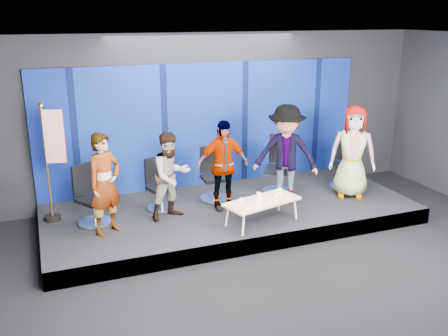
{
  "coord_description": "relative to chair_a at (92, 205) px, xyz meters",
  "views": [
    {
      "loc": [
        -3.34,
        -5.86,
        3.85
      ],
      "look_at": [
        -0.17,
        2.4,
        1.11
      ],
      "focal_mm": 40.0,
      "sensor_mm": 36.0,
      "label": 1
    }
  ],
  "objects": [
    {
      "name": "chair_c",
      "position": [
        2.41,
        0.38,
        -0.0
      ],
      "size": [
        0.61,
        0.61,
        1.05
      ],
      "rotation": [
        0.0,
        0.0,
        -0.04
      ],
      "color": "silver",
      "rests_on": "riser"
    },
    {
      "name": "mug_c",
      "position": [
        2.81,
        -0.89,
        0.12
      ],
      "size": [
        0.08,
        0.08,
        0.1
      ],
      "primitive_type": "cylinder",
      "color": "white",
      "rests_on": "coffee_table"
    },
    {
      "name": "chair_a",
      "position": [
        0.0,
        0.0,
        0.0
      ],
      "size": [
        0.83,
        0.83,
        1.07
      ],
      "rotation": [
        0.0,
        0.0,
        0.56
      ],
      "color": "silver",
      "rests_on": "riser"
    },
    {
      "name": "panelist_a",
      "position": [
        0.2,
        -0.46,
        0.51
      ],
      "size": [
        0.75,
        0.69,
        1.73
      ],
      "primitive_type": "imported",
      "rotation": [
        0.0,
        0.0,
        0.56
      ],
      "color": "black",
      "rests_on": "riser"
    },
    {
      "name": "panelist_d",
      "position": [
        3.67,
        -0.23,
        0.61
      ],
      "size": [
        1.43,
        1.31,
        1.93
      ],
      "primitive_type": "imported",
      "rotation": [
        0.0,
        0.0,
        -0.62
      ],
      "color": "black",
      "rests_on": "riser"
    },
    {
      "name": "ground",
      "position": [
        2.59,
        -2.59,
        -0.65
      ],
      "size": [
        10.0,
        10.0,
        0.0
      ],
      "primitive_type": "plane",
      "color": "black",
      "rests_on": "ground"
    },
    {
      "name": "chair_b",
      "position": [
        1.28,
        0.26,
        -0.03
      ],
      "size": [
        0.69,
        0.69,
        0.98
      ],
      "rotation": [
        0.0,
        0.0,
        0.3
      ],
      "color": "silver",
      "rests_on": "riser"
    },
    {
      "name": "mug_b",
      "position": [
        2.66,
        -1.18,
        0.12
      ],
      "size": [
        0.08,
        0.08,
        0.09
      ],
      "primitive_type": "cylinder",
      "color": "white",
      "rests_on": "coffee_table"
    },
    {
      "name": "chair_d",
      "position": [
        3.8,
        0.26,
        0.04
      ],
      "size": [
        0.94,
        0.94,
        1.19
      ],
      "rotation": [
        0.0,
        0.0,
        -0.62
      ],
      "color": "silver",
      "rests_on": "riser"
    },
    {
      "name": "chair_e",
      "position": [
        5.27,
        0.04,
        0.03
      ],
      "size": [
        0.88,
        0.88,
        1.14
      ],
      "rotation": [
        0.0,
        0.0,
        -0.53
      ],
      "color": "silver",
      "rests_on": "riser"
    },
    {
      "name": "mug_a",
      "position": [
        2.41,
        -1.07,
        0.12
      ],
      "size": [
        0.09,
        0.09,
        0.1
      ],
      "primitive_type": "cylinder",
      "color": "white",
      "rests_on": "coffee_table"
    },
    {
      "name": "coffee_table",
      "position": [
        2.81,
        -1.03,
        0.03
      ],
      "size": [
        1.47,
        0.91,
        0.42
      ],
      "rotation": [
        0.0,
        0.0,
        0.27
      ],
      "color": "tan",
      "rests_on": "riser"
    },
    {
      "name": "flag_stand",
      "position": [
        -0.56,
        0.36,
        0.78
      ],
      "size": [
        0.48,
        0.28,
        2.13
      ],
      "rotation": [
        0.0,
        0.0,
        -0.26
      ],
      "color": "black",
      "rests_on": "riser"
    },
    {
      "name": "mug_e",
      "position": [
        3.25,
        -0.83,
        0.12
      ],
      "size": [
        0.08,
        0.08,
        0.1
      ],
      "primitive_type": "cylinder",
      "color": "white",
      "rests_on": "coffee_table"
    },
    {
      "name": "mug_d",
      "position": [
        3.11,
        -0.97,
        0.11
      ],
      "size": [
        0.07,
        0.07,
        0.08
      ],
      "primitive_type": "cylinder",
      "color": "white",
      "rests_on": "coffee_table"
    },
    {
      "name": "riser",
      "position": [
        2.59,
        -0.09,
        -0.5
      ],
      "size": [
        7.0,
        3.0,
        0.3
      ],
      "primitive_type": "cube",
      "color": "black",
      "rests_on": "ground"
    },
    {
      "name": "panelist_c",
      "position": [
        2.41,
        -0.12,
        0.5
      ],
      "size": [
        1.01,
        0.45,
        1.71
      ],
      "primitive_type": "imported",
      "rotation": [
        0.0,
        0.0,
        -0.04
      ],
      "color": "black",
      "rests_on": "riser"
    },
    {
      "name": "panelist_e",
      "position": [
        5.07,
        -0.43,
        0.58
      ],
      "size": [
        1.08,
        0.97,
        1.85
      ],
      "primitive_type": "imported",
      "rotation": [
        0.0,
        0.0,
        -0.53
      ],
      "color": "black",
      "rests_on": "riser"
    },
    {
      "name": "room_walls",
      "position": [
        2.59,
        -2.59,
        1.78
      ],
      "size": [
        10.02,
        8.02,
        3.51
      ],
      "color": "black",
      "rests_on": "ground"
    },
    {
      "name": "panelist_b",
      "position": [
        1.38,
        -0.23,
        0.44
      ],
      "size": [
        0.91,
        0.8,
        1.59
      ],
      "primitive_type": "imported",
      "rotation": [
        0.0,
        0.0,
        0.3
      ],
      "color": "black",
      "rests_on": "riser"
    },
    {
      "name": "backdrop",
      "position": [
        2.59,
        1.36,
        0.95
      ],
      "size": [
        7.0,
        0.08,
        2.6
      ],
      "primitive_type": "cube",
      "color": "navy",
      "rests_on": "riser"
    }
  ]
}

